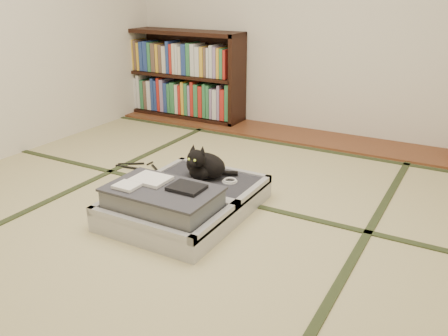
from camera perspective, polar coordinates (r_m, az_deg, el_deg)
The scene contains 8 objects.
floor at distance 2.96m, azimuth -4.19°, elevation -6.49°, with size 4.50×4.50×0.00m, color #C1B680.
wood_strip at distance 4.63m, azimuth 9.51°, elevation 3.79°, with size 4.00×0.50×0.02m, color brown.
tatami_borders at distance 3.34m, azimuth 0.46°, elevation -3.00°, with size 4.00×4.50×0.01m.
bookcase at distance 5.23m, azimuth -5.28°, elevation 10.99°, with size 1.43×0.33×0.92m.
suitcase at distance 2.99m, azimuth -5.04°, elevation -3.97°, with size 0.74×0.99×0.29m.
cat at distance 3.17m, azimuth -2.45°, elevation 0.31°, with size 0.33×0.33×0.27m.
cable_coil at distance 3.15m, azimuth 0.70°, elevation -1.57°, with size 0.10×0.10×0.02m.
hanger at distance 3.84m, azimuth -9.94°, elevation 0.05°, with size 0.43×0.22×0.01m.
Camera 1 is at (1.47, -2.17, 1.37)m, focal length 38.00 mm.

